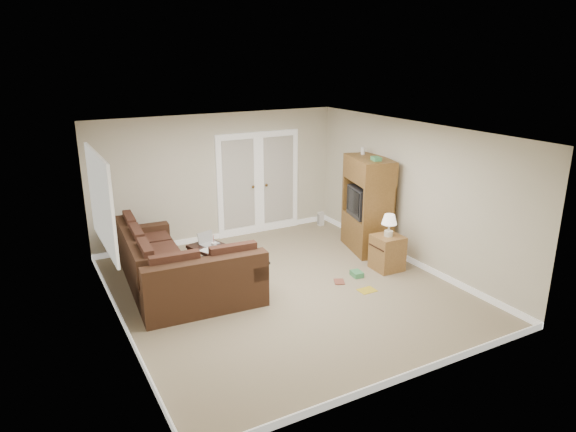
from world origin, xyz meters
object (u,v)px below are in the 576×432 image
tv_armoire (367,204)px  side_cabinet (387,250)px  coffee_table (217,260)px  sectional_sofa (174,271)px

tv_armoire → side_cabinet: size_ratio=1.92×
coffee_table → tv_armoire: (2.89, -0.31, 0.66)m
coffee_table → tv_armoire: 2.98m
sectional_sofa → tv_armoire: tv_armoire is taller
sectional_sofa → tv_armoire: bearing=4.4°
sectional_sofa → side_cabinet: bearing=-10.9°
tv_armoire → sectional_sofa: bearing=-165.3°
sectional_sofa → side_cabinet: size_ratio=2.88×
tv_armoire → side_cabinet: (-0.26, -0.95, -0.54)m
coffee_table → tv_armoire: bearing=-23.5°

